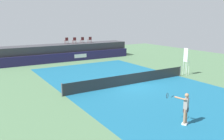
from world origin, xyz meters
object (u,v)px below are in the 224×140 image
Objects in this scene: spectator_chair_far_left at (66,40)px; umpire_chair at (186,60)px; net_post_far at (180,71)px; tennis_ball at (150,77)px; spectator_chair_right at (90,39)px; tennis_player at (185,108)px; spectator_chair_left at (74,40)px; net_post_near at (62,90)px; spectator_chair_center at (82,40)px.

spectator_chair_far_left reaches higher than umpire_chair.
umpire_chair is 1.31m from net_post_far.
net_post_far is 14.71× the size of tennis_ball.
spectator_chair_right is 15.36m from net_post_far.
tennis_player is (-5.67, -22.96, -1.73)m from spectator_chair_right.
net_post_near is at bearing -115.93° from spectator_chair_left.
spectator_chair_far_left is 1.13m from spectator_chair_left.
tennis_player is (-9.09, -7.98, -0.63)m from umpire_chair.
spectator_chair_far_left reaches higher than tennis_ball.
spectator_chair_center is at bearing -8.91° from spectator_chair_far_left.
spectator_chair_left is 1.00× the size of spectator_chair_right.
spectator_chair_left is 23.54m from tennis_player.
umpire_chair is at bearing -66.27° from spectator_chair_far_left.
tennis_ball is (2.01, -14.13, -2.66)m from spectator_chair_left.
net_post_far is at bearing -71.87° from spectator_chair_left.
tennis_ball is (3.10, -14.39, -2.66)m from spectator_chair_far_left.
net_post_near is at bearing 179.94° from umpire_chair.
spectator_chair_left is 17.09m from net_post_near.
spectator_chair_far_left is at bearing 102.17° from tennis_ball.
spectator_chair_right is 15.40m from umpire_chair.
spectator_chair_left is 1.00× the size of spectator_chair_center.
spectator_chair_far_left is 3.44m from spectator_chair_right.
spectator_chair_far_left reaches higher than net_post_far.
spectator_chair_far_left is at bearing 84.48° from tennis_player.
umpire_chair is at bearing 41.28° from tennis_player.
net_post_far is at bearing -20.37° from tennis_ball.
umpire_chair is at bearing -16.82° from tennis_ball.
spectator_chair_center is 23.64m from tennis_player.
spectator_chair_left is at bearing -13.19° from spectator_chair_far_left.
spectator_chair_far_left reaches higher than net_post_near.
net_post_far is at bearing -68.55° from spectator_chair_far_left.
spectator_chair_center reaches higher than tennis_player.
spectator_chair_far_left is at bearing 166.81° from spectator_chair_left.
spectator_chair_left reaches higher than net_post_far.
spectator_chair_center is at bearing -4.79° from spectator_chair_left.
spectator_chair_left is (1.10, -0.26, 0.00)m from spectator_chair_far_left.
spectator_chair_center reaches higher than umpire_chair.
spectator_chair_left is 13.06× the size of tennis_ball.
spectator_chair_far_left is 0.32× the size of umpire_chair.
umpire_chair is at bearing -0.06° from net_post_near.
spectator_chair_far_left is 13.06× the size of tennis_ball.
net_post_near and net_post_far have the same top height.
spectator_chair_center reaches higher than tennis_ball.
spectator_chair_left and spectator_chair_right have the same top height.
tennis_ball is at bearing 163.18° from umpire_chair.
tennis_player is at bearing -138.72° from umpire_chair.
umpire_chair reaches higher than net_post_far.
spectator_chair_right is 0.32× the size of umpire_chair.
umpire_chair is 2.76× the size of net_post_near.
umpire_chair is 4.18m from tennis_ball.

